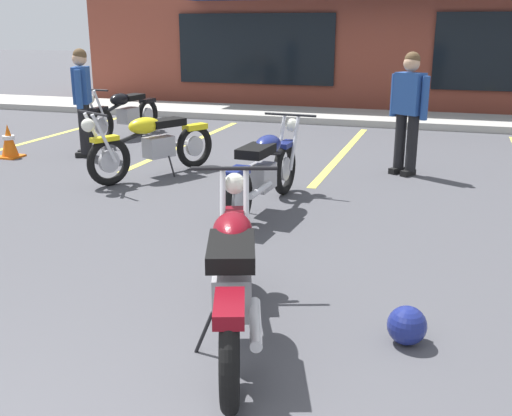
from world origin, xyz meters
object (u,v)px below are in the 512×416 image
motorcycle_foreground_classic (233,274)px  person_in_shorts_foreground (82,96)px  motorcycle_blue_standard (264,170)px  motorcycle_green_cafe_racer (152,143)px  helmet_on_pavement (407,325)px  motorcycle_black_cruiser (125,113)px  person_in_black_shirt (409,106)px  traffic_cone (9,141)px

motorcycle_foreground_classic → person_in_shorts_foreground: bearing=131.4°
motorcycle_blue_standard → motorcycle_green_cafe_racer: 2.18m
person_in_shorts_foreground → helmet_on_pavement: person_in_shorts_foreground is taller
motorcycle_black_cruiser → person_in_shorts_foreground: 1.78m
motorcycle_foreground_classic → motorcycle_green_cafe_racer: 4.70m
motorcycle_foreground_classic → person_in_black_shirt: person_in_black_shirt is taller
traffic_cone → person_in_black_shirt: bearing=7.3°
person_in_shorts_foreground → helmet_on_pavement: (5.34, -4.52, -0.82)m
motorcycle_black_cruiser → motorcycle_blue_standard: 5.26m
motorcycle_foreground_classic → helmet_on_pavement: bearing=14.7°
motorcycle_blue_standard → person_in_shorts_foreground: person_in_shorts_foreground is taller
motorcycle_black_cruiser → person_in_black_shirt: size_ratio=1.26×
helmet_on_pavement → person_in_black_shirt: bearing=94.8°
motorcycle_foreground_classic → motorcycle_green_cafe_racer: same height
person_in_shorts_foreground → helmet_on_pavement: bearing=-40.2°
person_in_black_shirt → motorcycle_black_cruiser: bearing=165.1°
person_in_black_shirt → helmet_on_pavement: 4.92m
person_in_black_shirt → traffic_cone: 6.12m
motorcycle_black_cruiser → person_in_shorts_foreground: person_in_shorts_foreground is taller
person_in_black_shirt → person_in_shorts_foreground: (-4.94, -0.31, 0.00)m
motorcycle_blue_standard → person_in_black_shirt: (1.37, 2.23, 0.49)m
person_in_black_shirt → helmet_on_pavement: size_ratio=6.44×
motorcycle_black_cruiser → helmet_on_pavement: size_ratio=8.11×
person_in_black_shirt → motorcycle_foreground_classic: bearing=-97.7°
traffic_cone → motorcycle_blue_standard: bearing=-17.3°
motorcycle_blue_standard → helmet_on_pavement: bearing=-55.6°
motorcycle_foreground_classic → person_in_shorts_foreground: 6.43m
helmet_on_pavement → motorcycle_blue_standard: bearing=124.4°
motorcycle_blue_standard → helmet_on_pavement: (1.78, -2.60, -0.33)m
motorcycle_blue_standard → person_in_shorts_foreground: (-3.56, 1.92, 0.49)m
motorcycle_green_cafe_racer → person_in_shorts_foreground: size_ratio=1.16×
motorcycle_foreground_classic → person_in_black_shirt: 5.19m
motorcycle_blue_standard → helmet_on_pavement: size_ratio=8.11×
person_in_shorts_foreground → traffic_cone: size_ratio=3.16×
motorcycle_black_cruiser → motorcycle_green_cafe_racer: same height
motorcycle_blue_standard → motorcycle_black_cruiser: bearing=136.6°
motorcycle_blue_standard → person_in_shorts_foreground: bearing=151.7°
motorcycle_foreground_classic → motorcycle_blue_standard: size_ratio=0.97×
motorcycle_black_cruiser → person_in_shorts_foreground: size_ratio=1.26×
helmet_on_pavement → traffic_cone: 7.61m
motorcycle_green_cafe_racer → helmet_on_pavement: 5.19m
person_in_black_shirt → motorcycle_blue_standard: bearing=-121.6°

